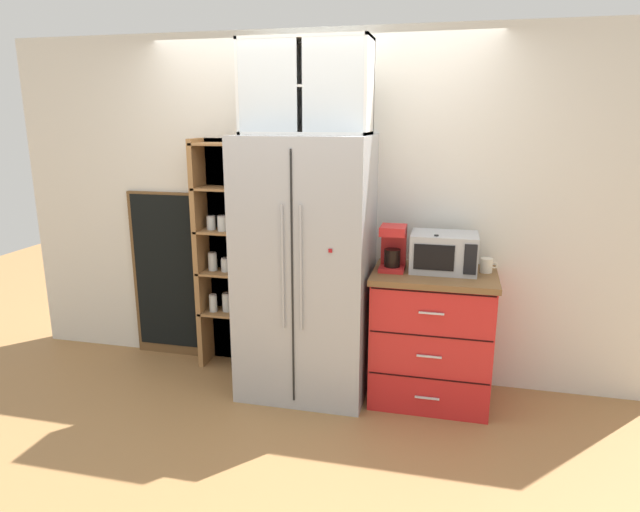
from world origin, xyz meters
The scene contains 12 objects.
ground_plane centered at (0.00, 0.00, 0.00)m, with size 10.64×10.64×0.00m, color #9E7042.
wall_back_cream centered at (0.00, 0.40, 1.27)m, with size 4.94×0.10×2.55m, color silver.
refrigerator centered at (0.00, 0.01, 0.92)m, with size 0.89×0.71×1.83m.
pantry_shelf_column centered at (-0.71, 0.29, 0.91)m, with size 0.48×0.26×1.79m.
counter_cabinet centered at (0.89, 0.06, 0.47)m, with size 0.83×0.61×0.93m.
microwave centered at (0.94, 0.11, 1.06)m, with size 0.44×0.33×0.26m.
coffee_maker centered at (0.60, 0.07, 1.08)m, with size 0.17×0.20×0.31m.
mug_cream centered at (1.22, 0.14, 0.98)m, with size 0.12×0.08×0.10m.
bottle_cobalt centered at (0.89, 0.10, 1.04)m, with size 0.07×0.07×0.25m.
bottle_clear centered at (0.89, 0.01, 1.05)m, with size 0.07×0.07×0.27m.
upper_cabinet centered at (0.00, 0.05, 2.14)m, with size 0.86×0.32×0.61m.
chalkboard_menu centered at (-1.27, 0.33, 0.69)m, with size 0.60×0.04×1.37m.
Camera 1 is at (0.97, -3.62, 1.95)m, focal length 31.06 mm.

